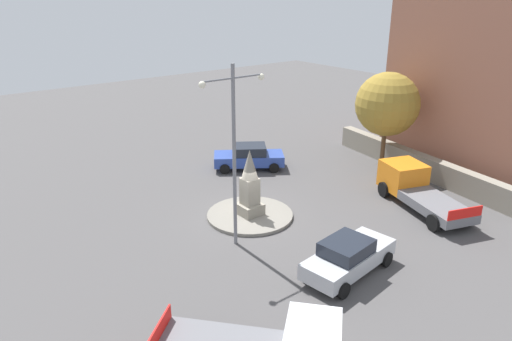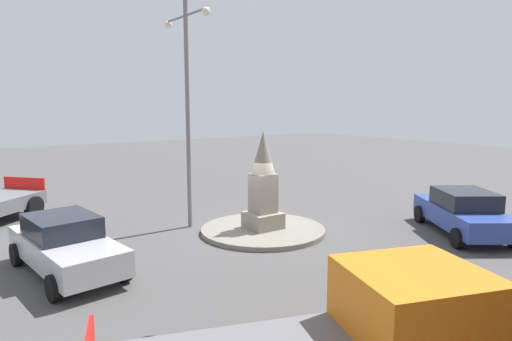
{
  "view_description": "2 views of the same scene",
  "coord_description": "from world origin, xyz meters",
  "px_view_note": "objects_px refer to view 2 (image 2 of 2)",
  "views": [
    {
      "loc": [
        -13.15,
        -17.3,
        10.86
      ],
      "look_at": [
        0.77,
        0.48,
        2.19
      ],
      "focal_mm": 33.34,
      "sensor_mm": 36.0,
      "label": 1
    },
    {
      "loc": [
        12.18,
        -8.95,
        4.47
      ],
      "look_at": [
        -0.12,
        -0.21,
        2.21
      ],
      "focal_mm": 31.0,
      "sensor_mm": 36.0,
      "label": 2
    }
  ],
  "objects_px": {
    "car_silver_near_island": "(65,244)",
    "truck_orange_passing": "(346,340)",
    "monument": "(263,184)",
    "car_blue_waiting": "(463,212)",
    "streetlamp": "(187,94)"
  },
  "relations": [
    {
      "from": "monument",
      "to": "truck_orange_passing",
      "type": "relative_size",
      "value": 0.55
    },
    {
      "from": "streetlamp",
      "to": "car_silver_near_island",
      "type": "bearing_deg",
      "value": -65.7
    },
    {
      "from": "car_silver_near_island",
      "to": "car_blue_waiting",
      "type": "height_order",
      "value": "car_blue_waiting"
    },
    {
      "from": "streetlamp",
      "to": "car_silver_near_island",
      "type": "relative_size",
      "value": 1.76
    },
    {
      "from": "truck_orange_passing",
      "to": "car_blue_waiting",
      "type": "bearing_deg",
      "value": 110.77
    },
    {
      "from": "monument",
      "to": "car_blue_waiting",
      "type": "bearing_deg",
      "value": 53.05
    },
    {
      "from": "truck_orange_passing",
      "to": "monument",
      "type": "bearing_deg",
      "value": 151.8
    },
    {
      "from": "car_silver_near_island",
      "to": "truck_orange_passing",
      "type": "bearing_deg",
      "value": 16.28
    },
    {
      "from": "streetlamp",
      "to": "car_silver_near_island",
      "type": "height_order",
      "value": "streetlamp"
    },
    {
      "from": "car_silver_near_island",
      "to": "car_blue_waiting",
      "type": "xyz_separation_m",
      "value": [
        4.18,
        12.09,
        0.01
      ]
    },
    {
      "from": "streetlamp",
      "to": "car_silver_near_island",
      "type": "xyz_separation_m",
      "value": [
        2.16,
        -4.78,
        -4.05
      ]
    },
    {
      "from": "monument",
      "to": "car_silver_near_island",
      "type": "bearing_deg",
      "value": -90.0
    },
    {
      "from": "streetlamp",
      "to": "car_blue_waiting",
      "type": "distance_m",
      "value": 10.48
    },
    {
      "from": "truck_orange_passing",
      "to": "car_silver_near_island",
      "type": "bearing_deg",
      "value": -163.72
    },
    {
      "from": "car_blue_waiting",
      "to": "monument",
      "type": "bearing_deg",
      "value": -126.95
    }
  ]
}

